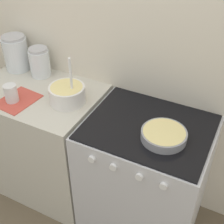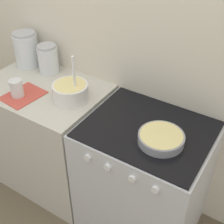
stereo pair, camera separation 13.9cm
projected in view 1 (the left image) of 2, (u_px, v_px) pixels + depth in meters
wall_back at (114, 41)px, 1.97m from camera, size 4.70×0.05×2.40m
countertop_cabinet at (44, 140)px, 2.35m from camera, size 0.85×0.61×0.88m
stove at (144, 178)px, 2.06m from camera, size 0.74×0.62×0.88m
mixing_bowl at (67, 93)px, 1.95m from camera, size 0.23×0.23×0.32m
baking_pan at (164, 135)px, 1.69m from camera, size 0.25×0.25×0.05m
storage_jar_left at (16, 55)px, 2.26m from camera, size 0.18×0.18×0.26m
storage_jar_middle at (40, 64)px, 2.20m from camera, size 0.14×0.14×0.21m
tin_can at (11, 94)px, 1.95m from camera, size 0.08×0.08×0.12m
recipe_page at (18, 100)px, 1.99m from camera, size 0.23×0.28×0.01m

